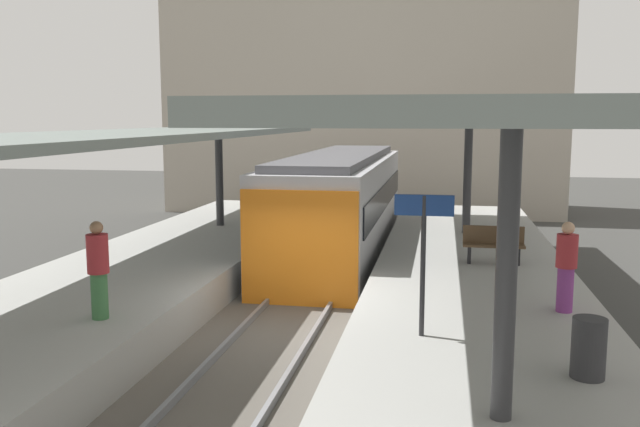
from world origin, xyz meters
TOP-DOWN VIEW (x-y plane):
  - ground_plane at (0.00, 0.00)m, footprint 80.00×80.00m
  - platform_left at (-3.80, 0.00)m, footprint 4.40×28.00m
  - platform_right at (3.80, 0.00)m, footprint 4.40×28.00m
  - track_ballast at (0.00, 0.00)m, footprint 3.20×28.00m
  - rail_near_side at (-0.72, 0.00)m, footprint 0.08×28.00m
  - rail_far_side at (0.72, 0.00)m, footprint 0.08×28.00m
  - commuter_train at (0.00, 7.93)m, footprint 2.78×12.13m
  - canopy_left at (-3.80, 1.40)m, footprint 4.18×21.00m
  - canopy_right at (3.80, 1.40)m, footprint 4.18×21.00m
  - platform_bench at (4.29, 3.52)m, footprint 1.40×0.41m
  - platform_sign at (2.82, -2.13)m, footprint 0.90×0.08m
  - litter_bin at (5.01, -3.47)m, footprint 0.44×0.44m
  - passenger_near_bench at (-2.55, -2.20)m, footprint 0.36×0.36m
  - passenger_mid_platform at (5.24, -0.35)m, footprint 0.36×0.36m
  - station_building_backdrop at (-0.70, 20.00)m, footprint 18.00×6.00m

SIDE VIEW (x-z plane):
  - ground_plane at x=0.00m, z-range 0.00..0.00m
  - track_ballast at x=0.00m, z-range 0.00..0.20m
  - rail_near_side at x=-0.72m, z-range 0.20..0.34m
  - rail_far_side at x=0.72m, z-range 0.20..0.34m
  - platform_left at x=-3.80m, z-range 0.00..1.00m
  - platform_right at x=3.80m, z-range 0.00..1.00m
  - litter_bin at x=5.01m, z-range 1.00..1.80m
  - platform_bench at x=4.29m, z-range 1.03..1.89m
  - commuter_train at x=0.00m, z-range 0.18..3.28m
  - passenger_mid_platform at x=5.24m, z-range 1.03..2.62m
  - passenger_near_bench at x=-2.55m, z-range 1.03..2.70m
  - platform_sign at x=2.82m, z-range 1.52..3.73m
  - canopy_left at x=-3.80m, z-range 2.41..5.47m
  - canopy_right at x=3.80m, z-range 2.61..6.08m
  - station_building_backdrop at x=-0.70m, z-range 0.00..11.00m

